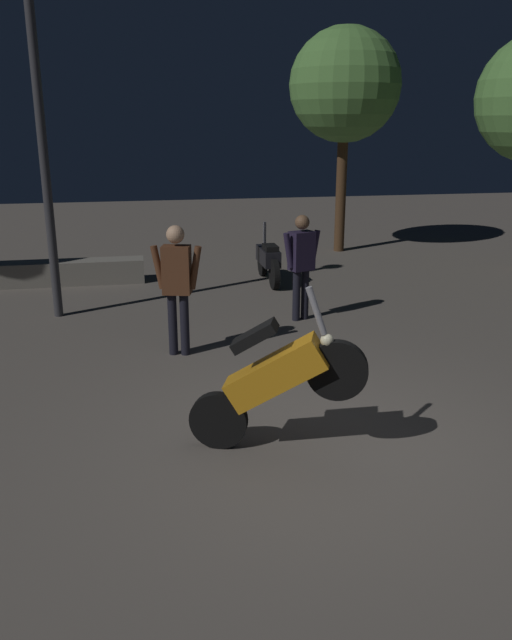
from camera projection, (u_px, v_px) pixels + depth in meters
name	position (u px, v px, depth m)	size (l,w,h in m)	color
ground_plane	(330.00, 445.00, 6.20)	(40.00, 40.00, 0.00)	#605951
motorcycle_orange_foreground	(276.00, 379.00, 5.86)	(1.59, 0.66, 1.63)	black
motorcycle_black_parked_left	(268.00, 260.00, 12.28)	(0.30, 1.66, 1.11)	black
person_rider_beside	(177.00, 279.00, 8.29)	(0.67, 0.32, 1.74)	black
person_bystander_far	(301.00, 258.00, 9.80)	(0.65, 0.35, 1.64)	black
streetlamp_near	(37.00, 88.00, 9.24)	(0.36, 0.36, 5.50)	#38383D
tree_center_bg	(345.00, 86.00, 14.24)	(2.50, 2.50, 4.99)	#4C331E
planter_wall_low	(57.00, 273.00, 12.16)	(3.26, 0.50, 0.45)	gray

